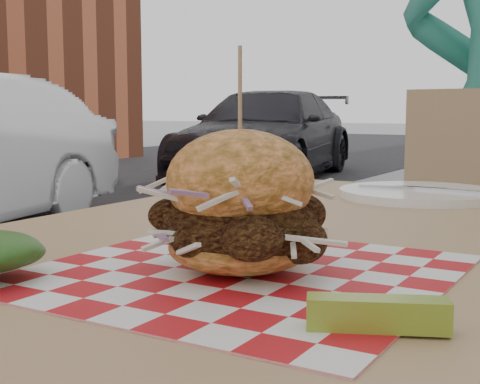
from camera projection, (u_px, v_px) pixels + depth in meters
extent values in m
imported|color=black|center=(267.00, 135.00, 8.61)|extent=(2.30, 4.17, 1.14)
cube|color=tan|center=(317.00, 256.00, 0.78)|extent=(0.80, 1.20, 0.04)
cylinder|color=#333338|center=(274.00, 360.00, 1.46)|extent=(0.05, 0.05, 0.71)
cube|color=tan|center=(465.00, 309.00, 1.51)|extent=(0.47, 0.47, 0.04)
cylinder|color=#333338|center=(418.00, 366.00, 1.79)|extent=(0.03, 0.03, 0.43)
cube|color=red|center=(240.00, 272.00, 0.61)|extent=(0.36, 0.36, 0.00)
ellipsoid|color=#EB8B42|center=(240.00, 246.00, 0.61)|extent=(0.13, 0.13, 0.05)
ellipsoid|color=brown|center=(240.00, 227.00, 0.61)|extent=(0.15, 0.13, 0.07)
ellipsoid|color=#EB8B42|center=(240.00, 181.00, 0.60)|extent=(0.13, 0.13, 0.09)
cylinder|color=tan|center=(240.00, 104.00, 0.59)|extent=(0.00, 0.00, 0.10)
cube|color=olive|center=(378.00, 314.00, 0.45)|extent=(0.10, 0.06, 0.02)
cylinder|color=white|center=(419.00, 194.00, 1.13)|extent=(0.27, 0.27, 0.01)
cube|color=silver|center=(402.00, 187.00, 1.15)|extent=(0.15, 0.03, 0.00)
cube|color=silver|center=(437.00, 189.00, 1.12)|extent=(0.15, 0.03, 0.00)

